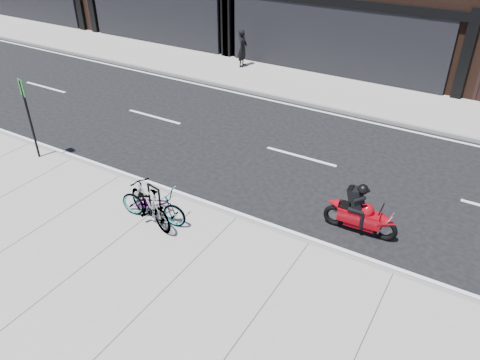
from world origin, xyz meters
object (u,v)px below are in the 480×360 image
Objects in this scene: bicycle_front at (153,204)px; bicycle_rear at (150,204)px; pedestrian at (243,48)px; bike_rack at (154,197)px; motorcycle at (364,214)px; sign_post at (28,112)px.

bicycle_rear is at bearing 165.36° from bicycle_front.
pedestrian reaches higher than bicycle_rear.
bike_rack is 0.41m from bicycle_rear.
bicycle_front is 0.12m from bicycle_rear.
motorcycle is (4.64, 2.32, -0.05)m from bicycle_front.
motorcycle is 12.79m from pedestrian.
bicycle_rear is 5.25m from motorcycle.
motorcycle is at bearing 23.12° from bike_rack.
pedestrian reaches higher than motorcycle.
bicycle_front is at bearing -169.66° from pedestrian.
sign_post is at bearing -79.92° from bicycle_rear.
bike_rack is 11.99m from pedestrian.
bicycle_rear is (0.16, -0.37, 0.07)m from bike_rack.
bicycle_rear reaches higher than bicycle_front.
bicycle_front is 5.38m from sign_post.
bicycle_rear is 1.06× the size of pedestrian.
sign_post is (-5.05, 0.45, 1.03)m from bike_rack.
bike_rack is at bearing -170.04° from pedestrian.
pedestrian is at bearing 131.33° from motorcycle.
pedestrian is (-8.85, 9.23, 0.42)m from motorcycle.
bicycle_front is at bearing -55.60° from bike_rack.
sign_post reaches higher than bicycle_front.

